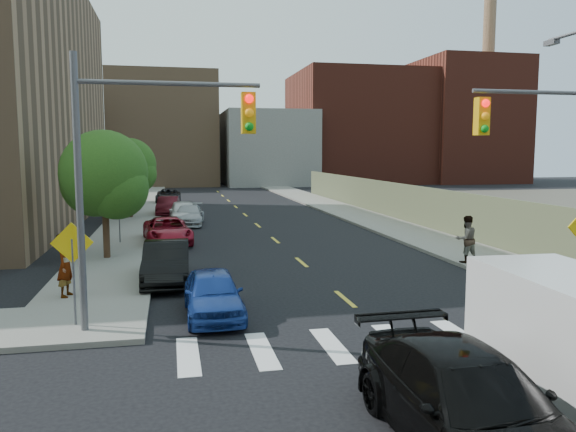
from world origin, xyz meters
name	(u,v)px	position (x,y,z in m)	size (l,w,h in m)	color
ground	(484,416)	(0.00, 0.00, 0.00)	(160.00, 160.00, 0.00)	black
sidewalk_nw	(142,204)	(-7.75, 41.50, 0.07)	(3.50, 73.00, 0.15)	gray
sidewalk_ne	(315,201)	(7.75, 41.50, 0.07)	(3.50, 73.00, 0.15)	gray
fence_north	(390,200)	(9.60, 28.00, 1.25)	(0.12, 44.00, 2.50)	#6A6C4B
bg_bldg_west	(38,140)	(-22.00, 70.00, 6.00)	(14.00, 18.00, 12.00)	#592319
bg_bldg_midwest	(164,130)	(-6.00, 72.00, 7.50)	(14.00, 16.00, 15.00)	#8C6B4C
bg_bldg_center	(266,148)	(8.00, 70.00, 5.00)	(12.00, 16.00, 10.00)	gray
bg_bldg_east	(356,128)	(22.00, 72.00, 8.00)	(18.00, 18.00, 16.00)	#592319
bg_bldg_fareast	(462,122)	(38.00, 70.00, 9.00)	(14.00, 16.00, 18.00)	#592319
smokestack	(487,89)	(42.00, 70.00, 14.00)	(1.80, 1.80, 28.00)	#8C6B4C
signal_nw	(142,155)	(-5.98, 6.00, 4.53)	(4.59, 0.30, 7.00)	#59595E
signal_ne	(563,155)	(5.98, 6.00, 4.53)	(4.59, 0.30, 7.00)	#59595E
warn_sign_nw	(73,255)	(-7.80, 6.50, 1.99)	(1.06, 0.06, 2.83)	#59595E
warn_sign_midwest	(119,205)	(-7.80, 20.00, 1.99)	(1.06, 0.06, 2.83)	#59595E
tree_west_near	(104,179)	(-8.00, 16.05, 3.48)	(3.66, 3.64, 5.52)	#332114
tree_west_far	(129,168)	(-8.00, 31.05, 3.48)	(3.66, 3.64, 5.52)	#332114
parked_car_blue	(213,293)	(-4.20, 7.00, 0.66)	(1.56, 3.87, 1.32)	navy
parked_car_black	(167,263)	(-5.50, 11.39, 0.73)	(1.55, 4.44, 1.46)	black
parked_car_red	(167,231)	(-5.50, 20.06, 0.66)	(2.18, 4.73, 1.32)	maroon
parked_car_silver	(189,215)	(-4.20, 27.08, 0.64)	(1.78, 4.39, 1.27)	#A9ACB1
parked_car_white	(184,212)	(-4.52, 27.68, 0.75)	(1.78, 4.42, 1.51)	white
parked_car_maroon	(168,206)	(-5.50, 33.01, 0.67)	(1.42, 4.08, 1.35)	#470E15
parked_car_grey	(168,196)	(-5.50, 42.62, 0.64)	(2.14, 4.64, 1.29)	black
black_sedan	(469,404)	(-0.90, -1.02, 0.77)	(2.17, 5.34, 1.55)	black
pedestrian_west	(66,265)	(-8.53, 9.56, 1.14)	(0.72, 0.47, 1.97)	gray
pedestrian_east	(466,239)	(6.33, 11.89, 1.10)	(0.93, 0.72, 1.91)	gray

